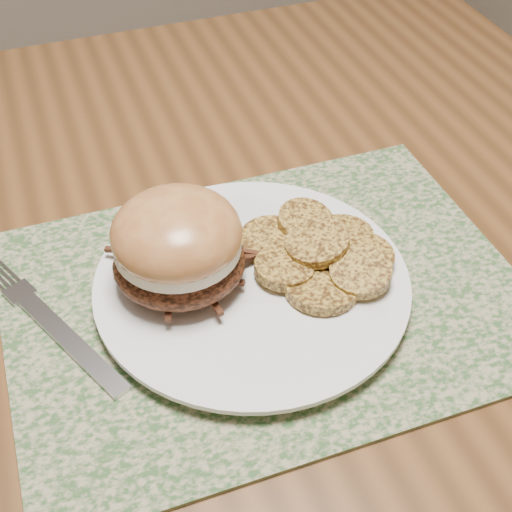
# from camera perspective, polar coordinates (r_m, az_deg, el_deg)

# --- Properties ---
(placemat) EXTENTS (0.45, 0.33, 0.00)m
(placemat) POSITION_cam_1_polar(r_m,az_deg,el_deg) (0.63, 0.82, -3.23)
(placemat) COLOR #36592E
(placemat) RESTS_ON dining_table
(dinner_plate) EXTENTS (0.26, 0.26, 0.02)m
(dinner_plate) POSITION_cam_1_polar(r_m,az_deg,el_deg) (0.63, -0.33, -2.32)
(dinner_plate) COLOR white
(dinner_plate) RESTS_ON placemat
(pork_sandwich) EXTENTS (0.13, 0.13, 0.09)m
(pork_sandwich) POSITION_cam_1_polar(r_m,az_deg,el_deg) (0.59, -6.29, 0.83)
(pork_sandwich) COLOR black
(pork_sandwich) RESTS_ON dinner_plate
(roasted_potatoes) EXTENTS (0.15, 0.16, 0.03)m
(roasted_potatoes) POSITION_cam_1_polar(r_m,az_deg,el_deg) (0.63, 5.11, 0.23)
(roasted_potatoes) COLOR #B58C35
(roasted_potatoes) RESTS_ON dinner_plate
(fork) EXTENTS (0.10, 0.19, 0.00)m
(fork) POSITION_cam_1_polar(r_m,az_deg,el_deg) (0.63, -16.06, -5.19)
(fork) COLOR #B6B6BD
(fork) RESTS_ON placemat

